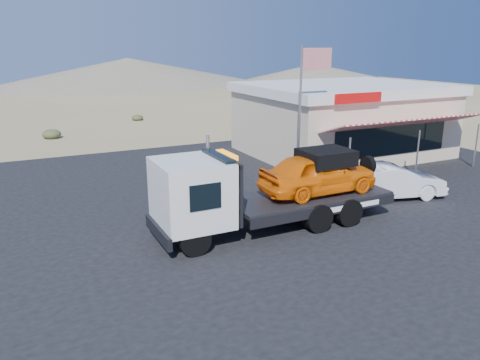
{
  "coord_description": "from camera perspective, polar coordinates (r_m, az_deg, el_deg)",
  "views": [
    {
      "loc": [
        -6.28,
        -12.09,
        5.98
      ],
      "look_at": [
        0.56,
        1.81,
        1.5
      ],
      "focal_mm": 35.0,
      "sensor_mm": 36.0,
      "label": 1
    }
  ],
  "objects": [
    {
      "name": "jerky_store",
      "position": [
        27.22,
        12.31,
        7.33
      ],
      "size": [
        10.4,
        9.97,
        3.9
      ],
      "color": "beige",
      "rests_on": "asphalt_lot"
    },
    {
      "name": "ground",
      "position": [
        14.88,
        1.16,
        -7.57
      ],
      "size": [
        120.0,
        120.0,
        0.0
      ],
      "primitive_type": "plane",
      "color": "olive",
      "rests_on": "ground"
    },
    {
      "name": "flagpole",
      "position": [
        20.15,
        7.92,
        9.67
      ],
      "size": [
        1.55,
        0.1,
        6.0
      ],
      "color": "#99999E",
      "rests_on": "asphalt_lot"
    },
    {
      "name": "white_sedan",
      "position": [
        19.76,
        17.99,
        -0.14
      ],
      "size": [
        4.45,
        2.53,
        1.39
      ],
      "primitive_type": "imported",
      "rotation": [
        0.0,
        0.0,
        1.3
      ],
      "color": "silver",
      "rests_on": "asphalt_lot"
    },
    {
      "name": "tow_truck",
      "position": [
        15.53,
        3.74,
        -0.73
      ],
      "size": [
        8.24,
        2.44,
        2.75
      ],
      "color": "black",
      "rests_on": "asphalt_lot"
    },
    {
      "name": "asphalt_lot",
      "position": [
        18.22,
        2.42,
        -3.01
      ],
      "size": [
        32.0,
        24.0,
        0.02
      ],
      "primitive_type": "cube",
      "color": "black",
      "rests_on": "ground"
    }
  ]
}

